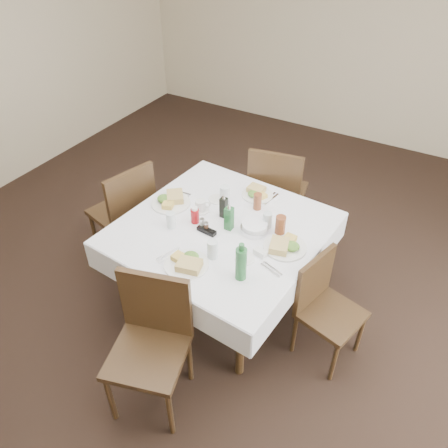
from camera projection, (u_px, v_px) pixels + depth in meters
name	position (u px, v px, depth m)	size (l,w,h in m)	color
ground_plane	(214.00, 299.00, 3.67)	(7.00, 7.00, 0.00)	black
room_shell	(210.00, 105.00, 2.61)	(6.04, 7.04, 2.80)	beige
dining_table	(222.00, 235.00, 3.26)	(1.53, 1.53, 0.76)	#2E2013
chair_north	(276.00, 190.00, 3.94)	(0.55, 0.55, 1.00)	#2E2013
chair_south	(152.00, 335.00, 2.71)	(0.56, 0.56, 0.96)	#2E2013
chair_east	(323.00, 302.00, 3.03)	(0.48, 0.48, 0.83)	#2E2013
chair_west	(126.00, 209.00, 3.74)	(0.56, 0.56, 0.97)	#2E2013
meal_north	(257.00, 193.00, 3.53)	(0.25, 0.25, 0.06)	white
meal_south	(187.00, 263.00, 2.88)	(0.30, 0.30, 0.07)	white
meal_east	(285.00, 246.00, 3.01)	(0.30, 0.30, 0.07)	white
meal_west	(171.00, 200.00, 3.44)	(0.31, 0.31, 0.07)	white
side_plate_a	(217.00, 199.00, 3.49)	(0.14, 0.14, 0.01)	white
side_plate_b	(245.00, 258.00, 2.94)	(0.14, 0.14, 0.01)	white
water_n	(225.00, 194.00, 3.43)	(0.08, 0.08, 0.14)	silver
water_s	(213.00, 249.00, 2.92)	(0.07, 0.07, 0.13)	silver
water_e	(267.00, 220.00, 3.18)	(0.07, 0.07, 0.12)	silver
water_w	(171.00, 220.00, 3.18)	(0.07, 0.07, 0.12)	silver
iced_tea_a	(257.00, 201.00, 3.36)	(0.06, 0.06, 0.13)	brown
iced_tea_b	(280.00, 226.00, 3.10)	(0.07, 0.07, 0.15)	brown
bread_basket	(255.00, 227.00, 3.16)	(0.21, 0.21, 0.07)	silver
oil_cruet_dark	(224.00, 207.00, 3.26)	(0.05, 0.05, 0.21)	black
oil_cruet_green	(229.00, 217.00, 3.14)	(0.06, 0.06, 0.23)	#23632F
ketchup_bottle	(195.00, 215.00, 3.22)	(0.06, 0.06, 0.14)	#9E0F15
salt_shaker	(202.00, 223.00, 3.18)	(0.04, 0.04, 0.08)	white
pepper_shaker	(206.00, 227.00, 3.16)	(0.03, 0.03, 0.08)	#43271A
coffee_mug	(201.00, 206.00, 3.35)	(0.13, 0.13, 0.09)	white
sunglasses	(207.00, 231.00, 3.16)	(0.15, 0.06, 0.03)	black
green_bottle	(241.00, 263.00, 2.73)	(0.07, 0.07, 0.28)	#23632F
sugar_caddy	(260.00, 252.00, 2.96)	(0.10, 0.07, 0.04)	white
cutlery_n	(270.00, 199.00, 3.49)	(0.08, 0.20, 0.01)	silver
cutlery_s	(169.00, 255.00, 2.97)	(0.11, 0.20, 0.01)	silver
cutlery_e	(272.00, 269.00, 2.86)	(0.17, 0.10, 0.01)	silver
cutlery_w	(180.00, 193.00, 3.56)	(0.18, 0.06, 0.01)	silver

